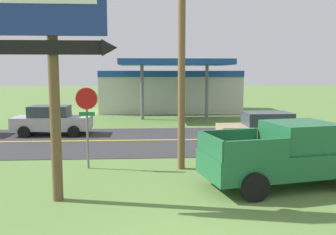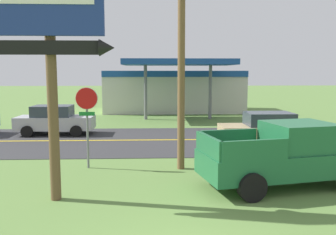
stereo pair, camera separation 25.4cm
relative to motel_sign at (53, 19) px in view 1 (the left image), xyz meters
name	(u,v)px [view 1 (the left image)]	position (x,y,z in m)	size (l,w,h in m)	color
road_asphalt	(162,140)	(3.19, 8.85, -4.81)	(140.00, 8.00, 0.02)	#333335
road_centre_line	(162,140)	(3.19, 8.85, -4.80)	(126.00, 0.20, 0.01)	gold
motel_sign	(53,19)	(0.00, 0.00, 0.00)	(3.14, 0.54, 6.99)	brown
stop_sign	(87,113)	(0.25, 3.47, -2.80)	(0.80, 0.08, 2.95)	slate
utility_pole	(182,32)	(3.63, 3.22, 0.06)	(1.69, 0.26, 9.22)	brown
gas_station	(170,90)	(4.52, 23.00, -2.88)	(12.00, 11.50, 4.40)	beige
pickup_green_parked_on_lawn	(288,155)	(6.72, 1.03, -3.86)	(5.49, 3.01, 1.96)	#1E6038
car_silver_near_lane	(52,120)	(-2.84, 10.85, -3.99)	(4.20, 2.00, 1.64)	#A8AAAF
car_tan_mid_lane	(264,129)	(7.89, 6.85, -3.99)	(4.20, 2.00, 1.64)	tan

